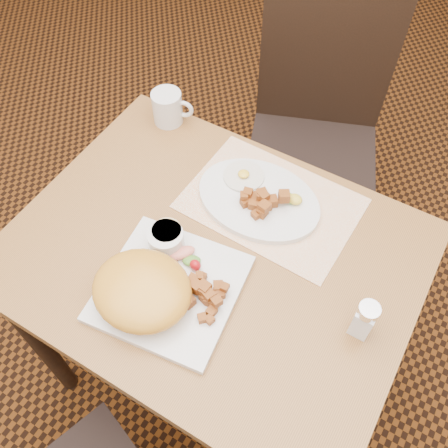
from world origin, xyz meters
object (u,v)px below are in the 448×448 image
(table, at_px, (213,275))
(chair_far, at_px, (316,125))
(salt_shaker, at_px, (364,319))
(coffee_mug, at_px, (168,108))
(plate_oval, at_px, (259,199))
(plate_square, at_px, (170,288))

(table, xyz_separation_m, chair_far, (-0.03, 0.71, -0.10))
(table, distance_m, salt_shaker, 0.39)
(table, height_order, coffee_mug, coffee_mug)
(salt_shaker, bearing_deg, chair_far, 118.20)
(table, bearing_deg, plate_oval, 82.34)
(coffee_mug, bearing_deg, table, -43.47)
(plate_oval, bearing_deg, salt_shaker, -29.31)
(chair_far, relative_size, coffee_mug, 8.84)
(plate_square, xyz_separation_m, salt_shaker, (0.38, 0.12, 0.04))
(table, bearing_deg, chair_far, 92.53)
(table, xyz_separation_m, salt_shaker, (0.35, -0.01, 0.16))
(plate_square, distance_m, plate_oval, 0.31)
(plate_square, xyz_separation_m, coffee_mug, (-0.29, 0.43, 0.04))
(chair_far, height_order, plate_oval, chair_far)
(coffee_mug, bearing_deg, plate_oval, -20.29)
(coffee_mug, bearing_deg, salt_shaker, -24.88)
(chair_far, xyz_separation_m, salt_shaker, (0.39, -0.72, 0.26))
(plate_square, relative_size, plate_oval, 0.92)
(table, bearing_deg, salt_shaker, -1.54)
(salt_shaker, bearing_deg, table, 178.46)
(plate_oval, bearing_deg, chair_far, 95.89)
(plate_square, distance_m, salt_shaker, 0.40)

